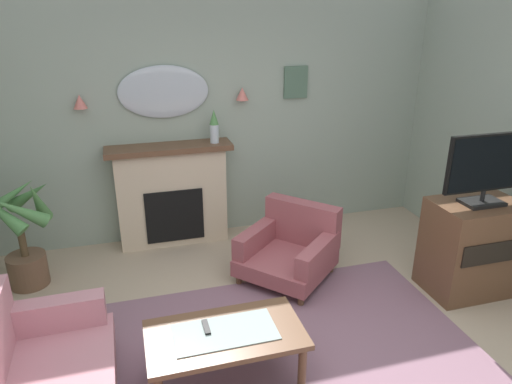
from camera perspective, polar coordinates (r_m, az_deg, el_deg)
wall_back at (r=5.40m, az=-5.41°, el=9.68°), size 6.22×0.10×2.91m
patterned_rug at (r=3.81m, az=3.11°, el=-20.35°), size 3.20×2.40×0.01m
fireplace at (r=5.37m, az=-10.12°, el=-0.46°), size 1.36×0.36×1.16m
mantel_vase_right at (r=5.18m, az=-5.10°, el=7.95°), size 0.10×0.10×0.36m
wall_mirror at (r=5.21m, az=-11.13°, el=11.82°), size 0.96×0.06×0.56m
wall_sconce_left at (r=5.16m, az=-20.59°, el=10.23°), size 0.14×0.14×0.14m
wall_sconce_right at (r=5.31m, az=-1.68°, el=11.83°), size 0.14×0.14×0.14m
framed_picture at (r=5.54m, az=4.84°, el=13.12°), size 0.28×0.03×0.36m
coffee_table at (r=3.45m, az=-3.75°, el=-17.35°), size 1.10×0.60×0.45m
tv_remote at (r=3.45m, az=-6.06°, el=-16.02°), size 0.04×0.16×0.02m
armchair_in_corner at (r=4.76m, az=4.25°, el=-6.70°), size 1.14×1.14×0.71m
tv_cabinet at (r=4.88m, az=24.68°, el=-6.08°), size 0.80×0.57×0.90m
tv_flatscreen at (r=4.59m, az=26.36°, el=2.70°), size 0.84×0.24×0.65m
potted_plant_tall_palm at (r=4.98m, az=-26.67°, el=-4.44°), size 0.70×0.71×1.12m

